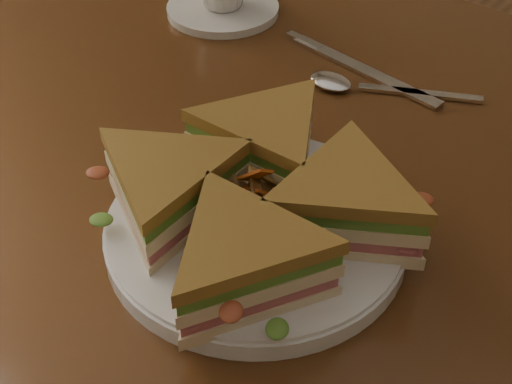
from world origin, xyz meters
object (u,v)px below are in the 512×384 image
Objects in this scene: table at (301,233)px; knife at (354,66)px; plate at (256,231)px; sandwich_wedges at (256,197)px; saucer at (223,9)px; spoon at (352,85)px.

table is 5.58× the size of knife.
plate reaches higher than table.
sandwich_wedges is 2.26× the size of saucer.
spoon is at bearing 103.81° from table.
knife is 0.20m from saucer.
plate is at bearing 71.57° from sandwich_wedges.
spoon is at bearing -11.96° from saucer.
saucer is (-0.20, 0.01, 0.00)m from knife.
table is at bearing -103.41° from spoon.
table is 0.33m from saucer.
spoon is (-0.06, 0.24, -0.04)m from sandwich_wedges.
saucer is at bearing -175.79° from knife.
spoon is (-0.03, 0.13, 0.10)m from table.
plate is 0.78× the size of sandwich_wedges.
plate reaches higher than spoon.
sandwich_wedges is 0.25m from spoon.
sandwich_wedges is 1.89× the size of spoon.
spoon is 0.78× the size of knife.
plate reaches higher than knife.
sandwich_wedges is at bearing -102.60° from spoon.
knife is at bearing 106.90° from plate.
sandwich_wedges reaches higher than saucer.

